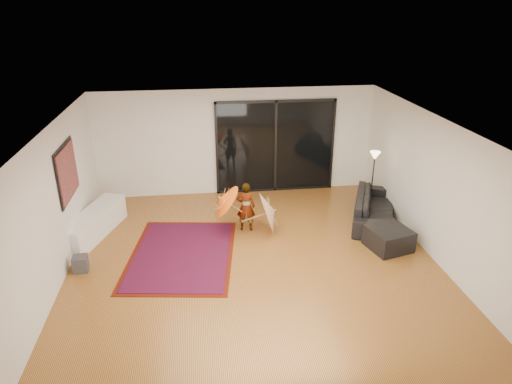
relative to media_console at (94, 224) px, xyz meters
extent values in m
plane|color=#AA6D2E|center=(3.25, -1.50, -0.28)|extent=(7.00, 7.00, 0.00)
plane|color=white|center=(3.25, -1.50, 2.42)|extent=(7.00, 7.00, 0.00)
plane|color=silver|center=(3.25, 2.00, 1.07)|extent=(7.00, 0.00, 7.00)
plane|color=silver|center=(3.25, -5.00, 1.07)|extent=(7.00, 0.00, 7.00)
plane|color=silver|center=(-0.25, -1.50, 1.07)|extent=(0.00, 7.00, 7.00)
plane|color=silver|center=(6.75, -1.50, 1.07)|extent=(0.00, 7.00, 7.00)
cube|color=black|center=(4.25, 1.97, 0.92)|extent=(3.00, 0.04, 2.40)
cube|color=black|center=(4.25, 1.95, 2.09)|extent=(3.06, 0.06, 0.06)
cube|color=black|center=(4.25, 1.95, -0.25)|extent=(3.06, 0.06, 0.06)
cube|color=black|center=(4.25, 1.95, 0.92)|extent=(0.06, 0.06, 2.40)
cube|color=black|center=(-0.23, -0.50, 1.37)|extent=(0.02, 1.28, 1.08)
cube|color=#1B4424|center=(-0.21, -0.50, 1.37)|extent=(0.03, 1.18, 0.98)
cube|color=white|center=(0.00, 0.00, 0.00)|extent=(1.11, 2.04, 0.55)
cube|color=#424244|center=(0.00, -1.40, -0.13)|extent=(0.28, 0.28, 0.30)
cube|color=#4E1106|center=(1.86, -1.08, -0.27)|extent=(2.38, 3.06, 0.01)
cube|color=maroon|center=(1.86, -1.08, -0.26)|extent=(2.20, 2.88, 0.02)
imported|color=black|center=(6.20, -0.10, 0.04)|extent=(1.61, 2.31, 0.63)
cube|color=black|center=(6.03, -1.35, -0.06)|extent=(0.94, 0.94, 0.44)
cylinder|color=black|center=(6.35, 0.54, -0.26)|extent=(0.25, 0.25, 0.03)
cylinder|color=black|center=(6.35, 0.54, 0.38)|extent=(0.03, 0.03, 1.32)
cone|color=#FFD899|center=(6.35, 0.54, 1.06)|extent=(0.25, 0.25, 0.19)
imported|color=#999999|center=(3.25, -0.17, 0.28)|extent=(0.44, 0.33, 1.11)
cone|color=#EF590C|center=(2.70, -0.22, 0.46)|extent=(0.62, 0.80, 0.73)
cylinder|color=#A87F48|center=(2.70, -0.22, 0.12)|extent=(0.41, 0.02, 0.33)
cylinder|color=#A87F48|center=(2.70, -0.22, 0.56)|extent=(0.05, 0.02, 0.05)
cone|color=white|center=(3.85, -0.32, 0.23)|extent=(0.47, 0.94, 0.95)
cylinder|color=#A87F48|center=(3.85, -0.32, -0.14)|extent=(0.53, 0.02, 0.19)
cylinder|color=#A87F48|center=(3.85, -0.32, 0.34)|extent=(0.05, 0.02, 0.04)
camera|label=1|loc=(2.30, -9.05, 4.46)|focal=32.00mm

